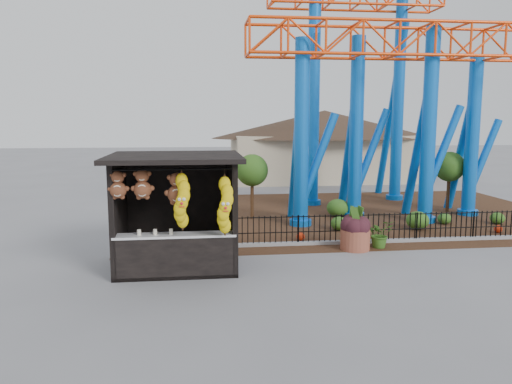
{
  "coord_description": "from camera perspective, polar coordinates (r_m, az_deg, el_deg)",
  "views": [
    {
      "loc": [
        -2.42,
        -12.44,
        4.07
      ],
      "look_at": [
        -0.76,
        1.5,
        2.0
      ],
      "focal_mm": 35.0,
      "sensor_mm": 36.0,
      "label": 1
    }
  ],
  "objects": [
    {
      "name": "pavilion",
      "position": [
        33.53,
        7.8,
        6.6
      ],
      "size": [
        15.0,
        15.0,
        4.8
      ],
      "color": "#BFAD8C",
      "rests_on": "ground"
    },
    {
      "name": "picket_fence",
      "position": [
        17.46,
        18.19,
        -3.84
      ],
      "size": [
        12.2,
        0.06,
        1.0
      ],
      "primitive_type": null,
      "color": "black",
      "rests_on": "ground"
    },
    {
      "name": "terracotta_planter",
      "position": [
        15.97,
        11.25,
        -5.35
      ],
      "size": [
        1.19,
        1.19,
        0.65
      ],
      "primitive_type": "cylinder",
      "rotation": [
        0.0,
        0.0,
        0.37
      ],
      "color": "brown",
      "rests_on": "ground"
    },
    {
      "name": "landscaping",
      "position": [
        20.03,
        14.4,
        -2.65
      ],
      "size": [
        8.57,
        4.48,
        0.74
      ],
      "color": "#2C5218",
      "rests_on": "mulch_bed"
    },
    {
      "name": "curb",
      "position": [
        17.2,
        15.39,
        -5.4
      ],
      "size": [
        18.0,
        0.18,
        0.12
      ],
      "primitive_type": "cube",
      "color": "gray",
      "rests_on": "ground"
    },
    {
      "name": "potted_plant",
      "position": [
        16.35,
        13.98,
        -4.66
      ],
      "size": [
        0.95,
        0.87,
        0.9
      ],
      "primitive_type": "imported",
      "rotation": [
        0.0,
        0.0,
        0.23
      ],
      "color": "#1A5B1B",
      "rests_on": "ground"
    },
    {
      "name": "mulch_bed",
      "position": [
        21.81,
        10.45,
        -2.48
      ],
      "size": [
        18.0,
        12.0,
        0.02
      ],
      "primitive_type": "cube",
      "color": "#331E11",
      "rests_on": "ground"
    },
    {
      "name": "prize_booth",
      "position": [
        13.59,
        -9.12,
        -2.49
      ],
      "size": [
        3.5,
        3.4,
        3.12
      ],
      "color": "black",
      "rests_on": "ground"
    },
    {
      "name": "planter_foliage",
      "position": [
        15.83,
        11.32,
        -3.08
      ],
      "size": [
        0.7,
        0.7,
        0.64
      ],
      "primitive_type": "ellipsoid",
      "color": "black",
      "rests_on": "terracotta_planter"
    },
    {
      "name": "ground",
      "position": [
        13.32,
        4.05,
        -9.44
      ],
      "size": [
        120.0,
        120.0,
        0.0
      ],
      "primitive_type": "plane",
      "color": "slate",
      "rests_on": "ground"
    },
    {
      "name": "roller_coaster",
      "position": [
        22.13,
        13.58,
        14.32
      ],
      "size": [
        11.0,
        6.37,
        10.82
      ],
      "color": "blue",
      "rests_on": "ground"
    }
  ]
}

